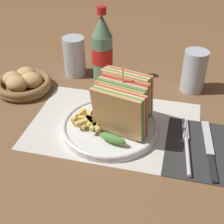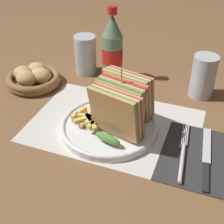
% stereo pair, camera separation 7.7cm
% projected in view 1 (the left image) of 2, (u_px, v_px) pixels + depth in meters
% --- Properties ---
extents(ground_plane, '(4.00, 4.00, 0.00)m').
position_uv_depth(ground_plane, '(100.00, 125.00, 0.80)').
color(ground_plane, brown).
extents(placemat, '(0.42, 0.29, 0.00)m').
position_uv_depth(placemat, '(115.00, 125.00, 0.80)').
color(placemat, silver).
rests_on(placemat, ground_plane).
extents(plate_main, '(0.24, 0.24, 0.02)m').
position_uv_depth(plate_main, '(110.00, 126.00, 0.78)').
color(plate_main, white).
rests_on(plate_main, ground_plane).
extents(club_sandwich, '(0.14, 0.19, 0.16)m').
position_uv_depth(club_sandwich, '(122.00, 104.00, 0.74)').
color(club_sandwich, tan).
rests_on(club_sandwich, plate_main).
extents(fries_pile, '(0.09, 0.08, 0.02)m').
position_uv_depth(fries_pile, '(90.00, 120.00, 0.77)').
color(fries_pile, '#E5C166').
rests_on(fries_pile, plate_main).
extents(ketchup_blob, '(0.04, 0.03, 0.01)m').
position_uv_depth(ketchup_blob, '(98.00, 113.00, 0.79)').
color(ketchup_blob, maroon).
rests_on(ketchup_blob, plate_main).
extents(napkin, '(0.15, 0.21, 0.00)m').
position_uv_depth(napkin, '(198.00, 148.00, 0.72)').
color(napkin, '#2D2D2D').
rests_on(napkin, ground_plane).
extents(fork, '(0.03, 0.20, 0.01)m').
position_uv_depth(fork, '(187.00, 150.00, 0.71)').
color(fork, silver).
rests_on(fork, napkin).
extents(knife, '(0.04, 0.21, 0.00)m').
position_uv_depth(knife, '(210.00, 149.00, 0.71)').
color(knife, black).
rests_on(knife, napkin).
extents(coke_bottle_near, '(0.06, 0.06, 0.23)m').
position_uv_depth(coke_bottle_near, '(102.00, 49.00, 0.94)').
color(coke_bottle_near, slate).
rests_on(coke_bottle_near, ground_plane).
extents(glass_near, '(0.07, 0.07, 0.12)m').
position_uv_depth(glass_near, '(194.00, 71.00, 0.90)').
color(glass_near, silver).
rests_on(glass_near, ground_plane).
extents(glass_far, '(0.07, 0.07, 0.12)m').
position_uv_depth(glass_far, '(75.00, 59.00, 0.99)').
color(glass_far, silver).
rests_on(glass_far, ground_plane).
extents(bread_basket, '(0.16, 0.16, 0.06)m').
position_uv_depth(bread_basket, '(23.00, 83.00, 0.92)').
color(bread_basket, olive).
rests_on(bread_basket, ground_plane).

